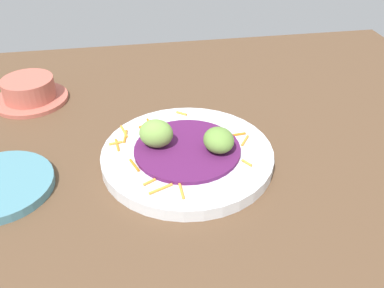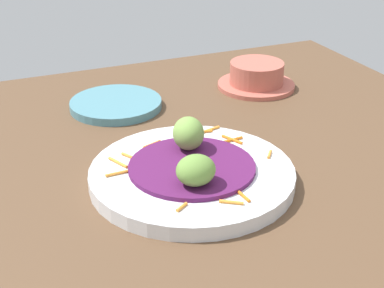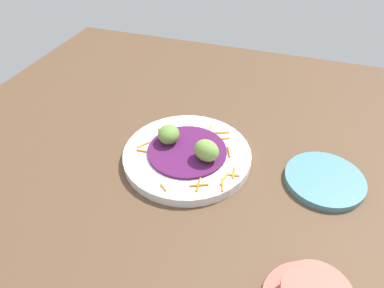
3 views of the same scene
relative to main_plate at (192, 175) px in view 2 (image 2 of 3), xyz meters
The scene contains 8 objects.
table_surface 7.14cm from the main_plate, 33.33° to the right, with size 110.00×110.00×2.00cm, color brown.
main_plate is the anchor object (origin of this frame).
cabbage_bed 1.30cm from the main_plate, 45.00° to the left, with size 16.74×16.74×0.60cm, color #51194C.
carrot_garnish 4.10cm from the main_plate, 156.30° to the left, with size 22.81×23.07×0.40cm.
guac_scoop_left 5.98cm from the main_plate, 17.47° to the right, with size 5.05×4.64×3.77cm, color olive.
guac_scoop_center 6.20cm from the main_plate, 162.53° to the left, with size 5.31×4.31×4.48cm, color #759E47.
side_plate_small 28.23cm from the main_plate, behind, with size 15.63×15.63×1.37cm, color teal.
terracotta_bowl 36.90cm from the main_plate, 138.00° to the left, with size 14.28×14.28×4.81cm.
Camera 2 is at (55.64, -22.39, 41.09)cm, focal length 54.38 mm.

